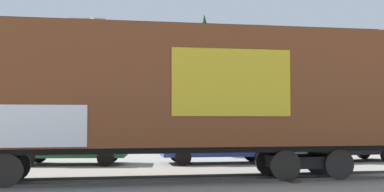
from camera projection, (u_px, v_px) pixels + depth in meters
ground_plane at (112, 182)px, 14.43m from camera, size 260.00×260.00×0.00m
track at (188, 179)px, 14.81m from camera, size 60.02×3.71×0.08m
freight_car at (150, 90)px, 14.72m from camera, size 15.50×3.21×4.71m
flagpole at (92, 64)px, 26.79m from camera, size 0.25×1.46×7.42m
hillside at (117, 90)px, 79.82m from camera, size 111.16×33.09×16.86m
parked_car_green at (69, 143)px, 19.89m from camera, size 4.58×2.35×1.68m
parked_car_blue at (217, 143)px, 20.41m from camera, size 4.75×1.90×1.58m
parked_car_black at (344, 140)px, 21.46m from camera, size 4.65×2.40×1.84m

